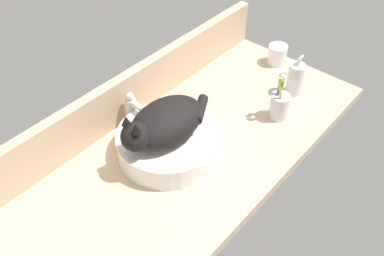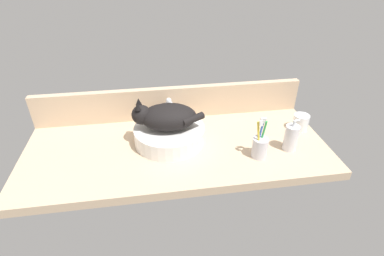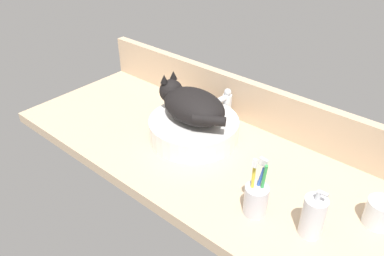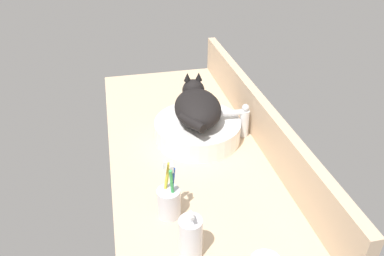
{
  "view_description": "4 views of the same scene",
  "coord_description": "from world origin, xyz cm",
  "px_view_note": "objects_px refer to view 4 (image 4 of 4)",
  "views": [
    {
      "loc": [
        -70.0,
        -63.15,
        99.37
      ],
      "look_at": [
        3.13,
        -0.3,
        8.95
      ],
      "focal_mm": 40.0,
      "sensor_mm": 36.0,
      "label": 1
    },
    {
      "loc": [
        -10.05,
        -111.23,
        80.35
      ],
      "look_at": [
        6.38,
        -4.02,
        11.73
      ],
      "focal_mm": 28.0,
      "sensor_mm": 36.0,
      "label": 2
    },
    {
      "loc": [
        70.61,
        -82.21,
        78.13
      ],
      "look_at": [
        0.65,
        -0.7,
        8.19
      ],
      "focal_mm": 35.0,
      "sensor_mm": 36.0,
      "label": 3
    },
    {
      "loc": [
        113.68,
        -23.74,
        79.63
      ],
      "look_at": [
        3.0,
        0.96,
        8.83
      ],
      "focal_mm": 35.0,
      "sensor_mm": 36.0,
      "label": 4
    }
  ],
  "objects_px": {
    "sink_basin": "(198,130)",
    "cat": "(197,106)",
    "toothbrush_cup": "(169,201)",
    "soap_dispenser": "(191,238)",
    "faucet": "(242,119)"
  },
  "relations": [
    {
      "from": "sink_basin",
      "to": "cat",
      "type": "distance_m",
      "value": 0.1
    },
    {
      "from": "cat",
      "to": "toothbrush_cup",
      "type": "bearing_deg",
      "value": -24.05
    },
    {
      "from": "sink_basin",
      "to": "soap_dispenser",
      "type": "relative_size",
      "value": 2.11
    },
    {
      "from": "cat",
      "to": "faucet",
      "type": "relative_size",
      "value": 2.36
    },
    {
      "from": "cat",
      "to": "soap_dispenser",
      "type": "relative_size",
      "value": 2.08
    },
    {
      "from": "sink_basin",
      "to": "soap_dispenser",
      "type": "height_order",
      "value": "soap_dispenser"
    },
    {
      "from": "cat",
      "to": "sink_basin",
      "type": "bearing_deg",
      "value": -1.73
    },
    {
      "from": "cat",
      "to": "toothbrush_cup",
      "type": "xyz_separation_m",
      "value": [
        0.39,
        -0.17,
        -0.08
      ]
    },
    {
      "from": "cat",
      "to": "soap_dispenser",
      "type": "bearing_deg",
      "value": -14.83
    },
    {
      "from": "sink_basin",
      "to": "cat",
      "type": "relative_size",
      "value": 1.01
    },
    {
      "from": "toothbrush_cup",
      "to": "soap_dispenser",
      "type": "bearing_deg",
      "value": 11.01
    },
    {
      "from": "sink_basin",
      "to": "faucet",
      "type": "bearing_deg",
      "value": 85.11
    },
    {
      "from": "sink_basin",
      "to": "soap_dispenser",
      "type": "xyz_separation_m",
      "value": [
        0.53,
        -0.14,
        0.02
      ]
    },
    {
      "from": "sink_basin",
      "to": "toothbrush_cup",
      "type": "height_order",
      "value": "toothbrush_cup"
    },
    {
      "from": "soap_dispenser",
      "to": "faucet",
      "type": "bearing_deg",
      "value": 148.7
    }
  ]
}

